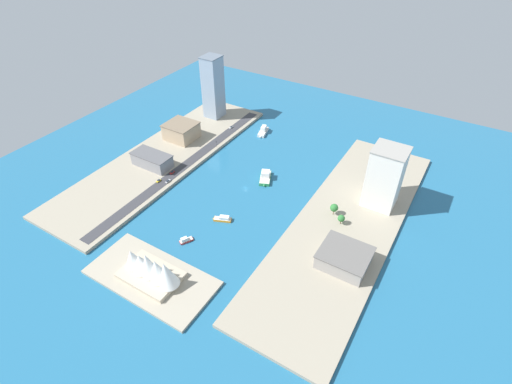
{
  "coord_description": "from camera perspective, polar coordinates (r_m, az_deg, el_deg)",
  "views": [
    {
      "loc": [
        -140.73,
        215.57,
        200.18
      ],
      "look_at": [
        -11.59,
        2.29,
        2.27
      ],
      "focal_mm": 27.32,
      "sensor_mm": 36.0,
      "label": 1
    }
  ],
  "objects": [
    {
      "name": "quay_west",
      "position": [
        297.86,
        13.07,
        -4.69
      ],
      "size": [
        70.0,
        240.0,
        2.64
      ],
      "primitive_type": "cube",
      "color": "#9E937F",
      "rests_on": "ground_plane"
    },
    {
      "name": "sedan_silver",
      "position": [
        336.25,
        -12.77,
        1.56
      ],
      "size": [
        2.11,
        5.07,
        1.5
      ],
      "color": "black",
      "rests_on": "road_strip"
    },
    {
      "name": "traffic_light_waterfront",
      "position": [
        374.04,
        -5.83,
        7.13
      ],
      "size": [
        0.36,
        0.36,
        6.5
      ],
      "color": "black",
      "rests_on": "quay_east"
    },
    {
      "name": "pickup_red",
      "position": [
        345.89,
        -12.17,
        2.83
      ],
      "size": [
        2.01,
        4.66,
        1.65
      ],
      "color": "black",
      "rests_on": "road_strip"
    },
    {
      "name": "ferry_green_doubledeck",
      "position": [
        334.61,
        1.38,
        2.24
      ],
      "size": [
        16.21,
        22.33,
        7.54
      ],
      "color": "#2D8C4C",
      "rests_on": "ground_plane"
    },
    {
      "name": "warehouse_low_gray",
      "position": [
        357.26,
        -14.97,
        4.57
      ],
      "size": [
        36.44,
        17.61,
        11.84
      ],
      "color": "gray",
      "rests_on": "quay_east"
    },
    {
      "name": "ferry_white_commuter",
      "position": [
        401.24,
        1.06,
        8.91
      ],
      "size": [
        11.19,
        21.37,
        7.1
      ],
      "color": "silver",
      "rests_on": "ground_plane"
    },
    {
      "name": "quay_east",
      "position": [
        372.37,
        -13.19,
        5.05
      ],
      "size": [
        70.0,
        240.0,
        2.64
      ],
      "primitive_type": "cube",
      "color": "#9E937F",
      "rests_on": "ground_plane"
    },
    {
      "name": "van_white",
      "position": [
        406.69,
        -3.67,
        9.44
      ],
      "size": [
        2.19,
        4.74,
        1.49
      ],
      "color": "black",
      "rests_on": "road_strip"
    },
    {
      "name": "taxi_yellow_cab",
      "position": [
        338.55,
        -14.06,
        1.62
      ],
      "size": [
        2.07,
        4.59,
        1.59
      ],
      "color": "black",
      "rests_on": "road_strip"
    },
    {
      "name": "carpark_squat_concrete",
      "position": [
        264.8,
        12.81,
        -9.34
      ],
      "size": [
        32.45,
        29.03,
        10.87
      ],
      "color": "gray",
      "rests_on": "quay_west"
    },
    {
      "name": "ground_plane",
      "position": [
        326.11,
        -1.53,
        0.56
      ],
      "size": [
        440.0,
        440.0,
        0.0
      ],
      "primitive_type": "plane",
      "color": "#23668E"
    },
    {
      "name": "hotel_broad_white",
      "position": [
        307.52,
        18.31,
        2.05
      ],
      "size": [
        24.88,
        23.49,
        49.49
      ],
      "color": "silver",
      "rests_on": "quay_west"
    },
    {
      "name": "park_tree_cluster",
      "position": [
        296.02,
        11.77,
        -2.87
      ],
      "size": [
        14.37,
        12.91,
        9.47
      ],
      "color": "brown",
      "rests_on": "quay_west"
    },
    {
      "name": "tugboat_red",
      "position": [
        283.2,
        -10.25,
        -6.93
      ],
      "size": [
        8.06,
        10.46,
        3.81
      ],
      "color": "red",
      "rests_on": "ground_plane"
    },
    {
      "name": "water_taxi_orange",
      "position": [
        295.61,
        -4.86,
        -3.92
      ],
      "size": [
        14.63,
        9.26,
        4.1
      ],
      "color": "orange",
      "rests_on": "ground_plane"
    },
    {
      "name": "peninsula_point",
      "position": [
        265.64,
        -15.05,
        -11.97
      ],
      "size": [
        84.88,
        41.03,
        2.0
      ],
      "primitive_type": "cube",
      "color": "#A89E89",
      "rests_on": "ground_plane"
    },
    {
      "name": "apartment_midrise_tan",
      "position": [
        391.85,
        -10.88,
        8.77
      ],
      "size": [
        29.05,
        26.98,
        15.72
      ],
      "color": "tan",
      "rests_on": "quay_east"
    },
    {
      "name": "opera_landmark",
      "position": [
        257.58,
        -15.12,
        -10.77
      ],
      "size": [
        43.25,
        25.44,
        21.15
      ],
      "color": "#BCAD93",
      "rests_on": "peninsula_point"
    },
    {
      "name": "road_strip",
      "position": [
        355.94,
        -10.06,
        4.09
      ],
      "size": [
        9.67,
        228.0,
        0.15
      ],
      "primitive_type": "cube",
      "color": "#38383D",
      "rests_on": "quay_east"
    },
    {
      "name": "tower_tall_glass",
      "position": [
        419.57,
        -6.31,
        15.0
      ],
      "size": [
        17.7,
        18.95,
        64.22
      ],
      "color": "#8C9EB2",
      "rests_on": "quay_east"
    }
  ]
}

